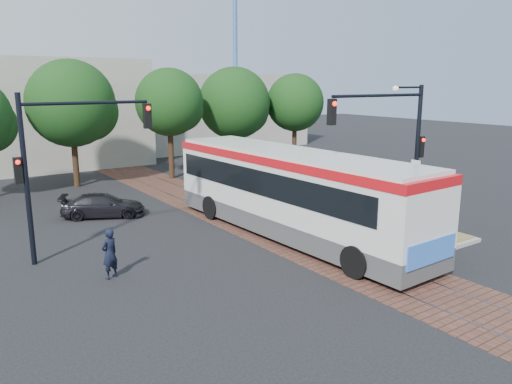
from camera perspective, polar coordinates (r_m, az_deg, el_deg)
ground at (r=20.01m, az=6.38°, el=-6.05°), size 120.00×120.00×0.00m
trackbed at (r=23.03m, az=-0.16°, el=-3.46°), size 3.60×40.00×0.02m
tree_row at (r=33.65m, az=-10.64°, el=9.75°), size 26.40×5.60×7.67m
warehouses at (r=44.72m, az=-19.22°, el=8.58°), size 40.00×13.00×8.00m
crane at (r=57.29m, az=-2.40°, el=17.04°), size 8.00×0.50×18.00m
city_bus at (r=20.67m, az=4.01°, el=0.34°), size 3.31×13.49×3.58m
traffic_island at (r=22.71m, az=17.16°, el=-3.42°), size 2.20×5.20×1.13m
signal_pole_main at (r=21.32m, az=16.02°, el=6.14°), size 5.49×0.46×6.00m
signal_pole_left at (r=18.89m, az=-21.64°, el=4.09°), size 4.99×0.34×6.00m
officer at (r=17.10m, az=-16.39°, el=-6.78°), size 0.72×0.61×1.69m
parked_car at (r=24.94m, az=-17.08°, el=-1.46°), size 4.17×3.04×1.12m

